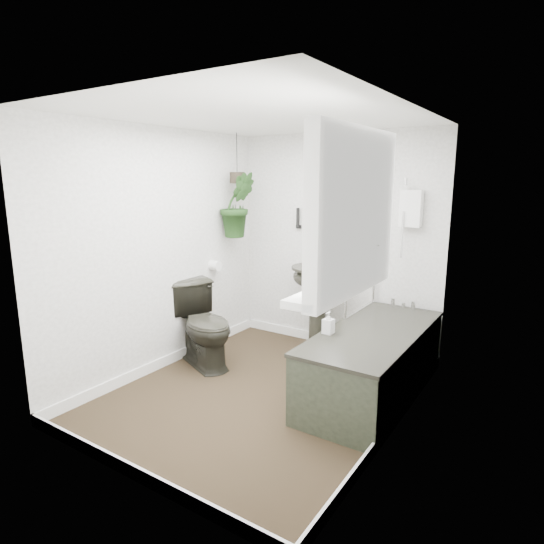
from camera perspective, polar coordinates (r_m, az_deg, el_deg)
The scene contains 22 objects.
floor at distance 4.10m, azimuth -1.19°, elevation -15.05°, with size 2.30×2.80×0.02m, color #2D2318.
ceiling at distance 3.68m, azimuth -1.35°, elevation 19.13°, with size 2.30×2.80×0.02m, color white.
wall_back at distance 4.93m, azimuth 8.05°, elevation 3.64°, with size 2.30×0.02×2.30m, color white.
wall_front at distance 2.71m, azimuth -18.43°, elevation -3.58°, with size 2.30×0.02×2.30m, color white.
wall_left at distance 4.47m, azimuth -13.64°, elevation 2.59°, with size 0.02×2.80×2.30m, color white.
wall_right at distance 3.22m, azimuth 16.02°, elevation -1.02°, with size 0.02×2.80×2.30m, color white.
skirting at distance 4.07m, azimuth -1.19°, elevation -14.29°, with size 2.30×2.80×0.10m, color white.
bathtub at distance 4.04m, azimuth 12.53°, elevation -11.03°, with size 0.72×1.72×0.58m, color black, non-canonical shape.
bath_screen at distance 4.35m, azimuth 11.35°, elevation 4.17°, with size 0.04×0.72×1.40m, color silver, non-canonical shape.
shower_box at distance 4.54m, azimuth 17.06°, elevation 7.63°, with size 0.20×0.10×0.35m, color white.
oval_mirror at distance 4.88m, azimuth 7.44°, elevation 7.71°, with size 0.46×0.03×0.62m, color #B5ADA3.
wall_sconce at distance 5.06m, azimuth 3.26°, elevation 6.80°, with size 0.04×0.04×0.22m, color black.
toilet_roll_holder at distance 4.97m, azimuth -7.16°, elevation 0.81°, with size 0.11×0.11×0.11m, color white.
window_recess at distance 2.52m, azimuth 10.31°, elevation 7.31°, with size 0.08×1.00×0.90m, color white.
window_sill at distance 2.61m, azimuth 8.56°, elevation -1.82°, with size 0.18×1.00×0.04m, color white.
window_blinds at distance 2.54m, azimuth 9.37°, elevation 7.37°, with size 0.01×0.86×0.76m, color white.
toilet at distance 4.58m, azimuth -8.58°, elevation -6.54°, with size 0.46×0.80×0.82m, color black.
pedestal_sink at distance 4.82m, azimuth 5.71°, elevation -4.74°, with size 0.55×0.47×0.94m, color black, non-canonical shape.
sill_plant at distance 2.85m, azimuth 11.54°, elevation 2.11°, with size 0.22×0.19×0.24m, color black.
hanging_plant at distance 5.00m, azimuth -4.34°, elevation 8.38°, with size 0.39×0.31×0.70m, color black.
soap_bottle at distance 3.77m, azimuth 7.10°, elevation -6.34°, with size 0.08×0.08×0.18m, color black.
hanging_pot at distance 4.99m, azimuth -4.39°, elevation 11.71°, with size 0.16×0.16×0.12m, color black.
Camera 1 is at (2.07, -3.01, 1.84)m, focal length 30.00 mm.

